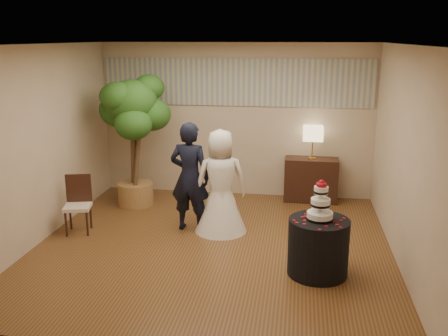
% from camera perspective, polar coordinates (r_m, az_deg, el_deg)
% --- Properties ---
extents(floor, '(5.00, 5.00, 0.00)m').
position_cam_1_polar(floor, '(7.22, -1.28, -8.86)').
color(floor, brown).
rests_on(floor, ground).
extents(ceiling, '(5.00, 5.00, 0.00)m').
position_cam_1_polar(ceiling, '(6.61, -1.42, 13.95)').
color(ceiling, white).
rests_on(ceiling, wall_back).
extents(wall_back, '(5.00, 0.06, 2.80)m').
position_cam_1_polar(wall_back, '(9.21, 1.36, 5.44)').
color(wall_back, '#C7B093').
rests_on(wall_back, ground).
extents(wall_front, '(5.00, 0.06, 2.80)m').
position_cam_1_polar(wall_front, '(4.44, -6.97, -5.07)').
color(wall_front, '#C7B093').
rests_on(wall_front, ground).
extents(wall_left, '(0.06, 5.00, 2.80)m').
position_cam_1_polar(wall_left, '(7.62, -20.22, 2.54)').
color(wall_left, '#C7B093').
rests_on(wall_left, ground).
extents(wall_right, '(0.06, 5.00, 2.80)m').
position_cam_1_polar(wall_right, '(6.82, 19.83, 1.21)').
color(wall_right, '#C7B093').
rests_on(wall_right, ground).
extents(mural_border, '(4.90, 0.02, 0.85)m').
position_cam_1_polar(mural_border, '(9.10, 1.37, 9.78)').
color(mural_border, '#A6A99C').
rests_on(mural_border, wall_back).
extents(groom, '(0.66, 0.47, 1.69)m').
position_cam_1_polar(groom, '(7.55, -3.93, -1.03)').
color(groom, black).
rests_on(groom, floor).
extents(bride, '(1.00, 1.00, 1.58)m').
position_cam_1_polar(bride, '(7.49, -0.38, -1.53)').
color(bride, white).
rests_on(bride, floor).
extents(cake_table, '(0.89, 0.89, 0.72)m').
position_cam_1_polar(cake_table, '(6.39, 10.71, -8.86)').
color(cake_table, black).
rests_on(cake_table, floor).
extents(wedding_cake, '(0.32, 0.32, 0.51)m').
position_cam_1_polar(wedding_cake, '(6.17, 10.99, -3.60)').
color(wedding_cake, white).
rests_on(wedding_cake, cake_table).
extents(console, '(0.95, 0.44, 0.79)m').
position_cam_1_polar(console, '(9.13, 9.90, -1.33)').
color(console, '#311A11').
rests_on(console, floor).
extents(table_lamp, '(0.35, 0.35, 0.58)m').
position_cam_1_polar(table_lamp, '(8.97, 10.10, 2.87)').
color(table_lamp, beige).
rests_on(table_lamp, console).
extents(ficus_tree, '(1.38, 1.38, 2.33)m').
position_cam_1_polar(ficus_tree, '(8.74, -10.34, 3.11)').
color(ficus_tree, '#29591C').
rests_on(ficus_tree, floor).
extents(side_chair, '(0.49, 0.50, 0.87)m').
position_cam_1_polar(side_chair, '(7.85, -16.40, -4.10)').
color(side_chair, '#311A11').
rests_on(side_chair, floor).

